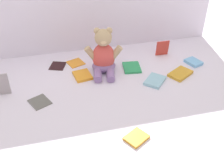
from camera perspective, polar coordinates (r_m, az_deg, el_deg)
name	(u,v)px	position (r m, az deg, el deg)	size (l,w,h in m)	color
ground_plane	(106,89)	(1.46, -1.31, -1.05)	(3.20, 3.20, 0.00)	silver
teddy_bear	(104,56)	(1.56, -1.78, 5.89)	(0.22, 0.21, 0.26)	#D84C47
book_case_0	(162,48)	(1.77, 10.51, 7.40)	(0.08, 0.01, 0.10)	red
book_case_1	(136,138)	(1.19, 5.13, -11.12)	(0.08, 0.09, 0.01)	orange
book_case_2	(132,67)	(1.63, 4.15, 3.47)	(0.10, 0.12, 0.01)	#279152
book_case_3	(40,102)	(1.41, -14.91, -3.57)	(0.09, 0.10, 0.01)	#5C5B56
book_case_4	(180,74)	(1.61, 14.12, 2.12)	(0.09, 0.14, 0.02)	gold
book_case_5	(2,84)	(1.50, -22.02, -0.07)	(0.07, 0.01, 0.12)	#9F949A
book_case_6	(193,62)	(1.74, 16.68, 4.41)	(0.07, 0.09, 0.02)	#70B1E5
book_case_7	(155,81)	(1.52, 8.98, 0.70)	(0.09, 0.12, 0.02)	#88BDD2
book_case_8	(76,63)	(1.69, -7.63, 4.46)	(0.09, 0.09, 0.01)	orange
book_case_9	(82,75)	(1.56, -6.21, 1.79)	(0.09, 0.11, 0.02)	orange
book_case_10	(58,66)	(1.68, -11.31, 3.79)	(0.09, 0.10, 0.01)	black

